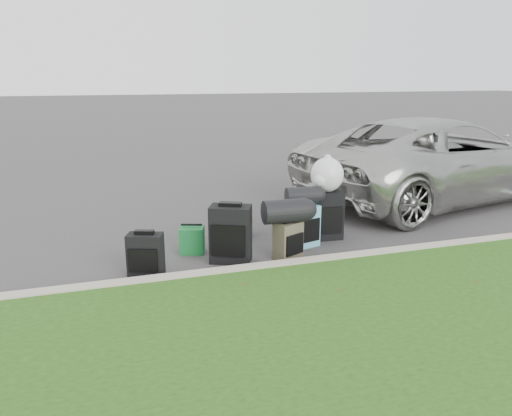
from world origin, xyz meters
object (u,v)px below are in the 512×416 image
object	(u,v)px
suitcase_small_black	(146,255)
suitcase_olive	(288,240)
suv	(439,159)
suitcase_teal	(304,226)
suitcase_large_black_left	(231,234)
tote_navy	(240,225)
suitcase_large_black_right	(326,215)
tote_green	(192,240)

from	to	relation	value
suitcase_small_black	suitcase_olive	bearing A→B (deg)	20.50
suv	suitcase_teal	distance (m)	4.15
suitcase_large_black_left	tote_navy	bearing A→B (deg)	92.58
suitcase_olive	suitcase_large_black_right	size ratio (longest dim) A/B	0.70
suitcase_large_black_right	tote_navy	xyz separation A→B (m)	(-1.21, 0.52, -0.20)
suitcase_small_black	tote_navy	world-z (taller)	suitcase_small_black
suv	suitcase_large_black_right	world-z (taller)	suv
tote_green	suitcase_small_black	bearing A→B (deg)	-118.99
suv	suitcase_large_black_right	size ratio (longest dim) A/B	8.00
suitcase_olive	tote_navy	xyz separation A→B (m)	(-0.35, 1.15, -0.09)
suv	suitcase_large_black_right	distance (m)	3.63
tote_green	suitcase_large_black_left	bearing A→B (deg)	-30.06
suitcase_large_black_left	suv	bearing A→B (deg)	48.74
tote_green	tote_navy	distance (m)	1.01
suv	suitcase_teal	world-z (taller)	suv
suitcase_teal	tote_green	world-z (taller)	suitcase_teal
suitcase_olive	suitcase_large_black_right	bearing A→B (deg)	12.32
suitcase_large_black_right	suitcase_olive	bearing A→B (deg)	-139.69
tote_green	suitcase_large_black_right	bearing A→B (deg)	19.10
suitcase_large_black_left	suitcase_teal	distance (m)	1.21
suitcase_small_black	suitcase_teal	xyz separation A→B (m)	(2.31, 0.41, 0.03)
suitcase_teal	tote_green	distance (m)	1.63
suitcase_small_black	tote_navy	bearing A→B (deg)	56.71
suv	suitcase_large_black_left	world-z (taller)	suv
suitcase_olive	tote_navy	bearing A→B (deg)	82.88
suitcase_olive	tote_navy	world-z (taller)	suitcase_olive
suitcase_teal	tote_navy	bearing A→B (deg)	119.95
suv	tote_green	size ratio (longest dim) A/B	15.80
suv	suitcase_large_black_left	size ratio (longest dim) A/B	7.64
suitcase_small_black	suitcase_teal	bearing A→B (deg)	30.19
suitcase_small_black	suitcase_large_black_left	bearing A→B (deg)	27.05
tote_green	tote_navy	bearing A→B (deg)	50.36
suitcase_teal	tote_navy	size ratio (longest dim) A/B	1.79
suitcase_olive	suitcase_teal	bearing A→B (deg)	20.93
suitcase_olive	tote_green	bearing A→B (deg)	128.90
tote_green	tote_navy	xyz separation A→B (m)	(0.86, 0.53, -0.02)
suv	tote_navy	distance (m)	4.61
suitcase_large_black_left	suitcase_olive	xyz separation A→B (m)	(0.77, -0.12, -0.13)
suitcase_small_black	tote_green	size ratio (longest dim) A/B	1.45
tote_navy	suitcase_large_black_left	bearing A→B (deg)	-109.91
suv	tote_green	xyz separation A→B (m)	(-5.29, -1.62, -0.63)
suitcase_olive	tote_navy	distance (m)	1.20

